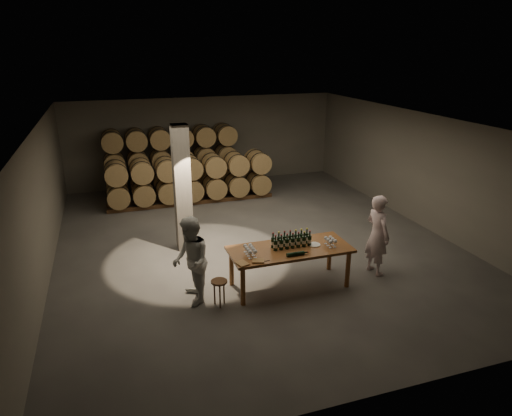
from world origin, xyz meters
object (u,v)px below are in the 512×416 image
object	(u,v)px
tasting_table	(290,252)
person_man	(377,235)
plate	(314,245)
person_woman	(191,261)
notebook_near	(258,261)
stool	(219,285)
bottle_cluster	(291,241)

from	to	relation	value
tasting_table	person_man	distance (m)	2.11
plate	person_woman	distance (m)	2.68
notebook_near	plate	bearing A→B (deg)	34.54
notebook_near	person_man	bearing A→B (deg)	26.30
tasting_table	stool	bearing A→B (deg)	-169.76
notebook_near	person_man	distance (m)	2.97
tasting_table	person_woman	xyz separation A→B (m)	(-2.12, 0.01, 0.12)
tasting_table	notebook_near	bearing A→B (deg)	-155.01
person_woman	stool	bearing A→B (deg)	60.16
bottle_cluster	person_man	size ratio (longest dim) A/B	0.46
tasting_table	person_man	world-z (taller)	person_man
person_woman	tasting_table	bearing A→B (deg)	91.62
stool	person_woman	distance (m)	0.74
stool	person_man	xyz separation A→B (m)	(3.74, 0.26, 0.49)
bottle_cluster	notebook_near	distance (m)	1.01
bottle_cluster	stool	xyz separation A→B (m)	(-1.68, -0.36, -0.57)
bottle_cluster	person_woman	bearing A→B (deg)	-178.65
notebook_near	stool	world-z (taller)	notebook_near
notebook_near	person_woman	distance (m)	1.34
plate	bottle_cluster	bearing A→B (deg)	171.54
plate	person_man	bearing A→B (deg)	-0.83
stool	notebook_near	bearing A→B (deg)	-7.21
stool	plate	bearing A→B (deg)	7.31
tasting_table	bottle_cluster	distance (m)	0.24
plate	notebook_near	size ratio (longest dim) A/B	1.12
tasting_table	plate	size ratio (longest dim) A/B	9.75
tasting_table	person_man	xyz separation A→B (m)	(2.11, -0.04, 0.14)
bottle_cluster	stool	world-z (taller)	bottle_cluster
bottle_cluster	person_man	world-z (taller)	person_man
plate	person_man	world-z (taller)	person_man
bottle_cluster	notebook_near	bearing A→B (deg)	-153.13
person_man	person_woman	distance (m)	4.23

